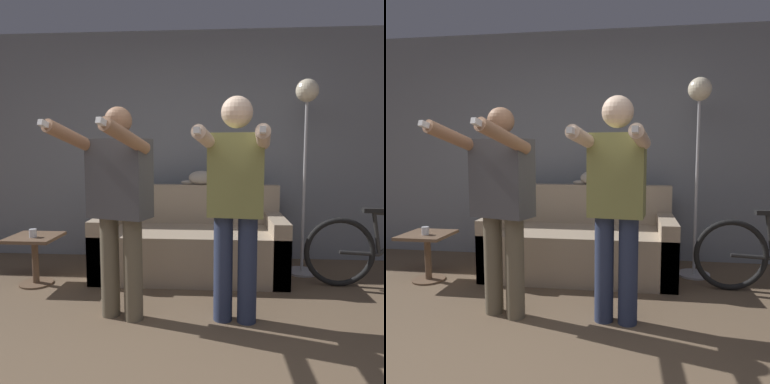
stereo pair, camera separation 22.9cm
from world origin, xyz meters
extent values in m
cube|color=gray|center=(0.00, 2.67, 1.30)|extent=(10.00, 0.05, 2.60)
cube|color=tan|center=(0.07, 2.02, 0.23)|extent=(1.86, 0.87, 0.47)
cube|color=tan|center=(0.07, 2.38, 0.68)|extent=(1.86, 0.14, 0.42)
cube|color=tan|center=(-0.78, 2.02, 0.30)|extent=(0.16, 0.87, 0.61)
cube|color=tan|center=(0.92, 2.02, 0.30)|extent=(0.16, 0.87, 0.61)
cylinder|color=#6B604C|center=(-0.47, 1.02, 0.38)|extent=(0.14, 0.14, 0.76)
cylinder|color=#6B604C|center=(-0.28, 0.96, 0.38)|extent=(0.14, 0.14, 0.76)
cube|color=#4C4C51|center=(-0.37, 0.99, 1.05)|extent=(0.49, 0.34, 0.57)
sphere|color=#9E7051|center=(-0.37, 0.99, 1.47)|extent=(0.20, 0.20, 0.20)
cylinder|color=#9E7051|center=(-0.65, 0.82, 1.34)|extent=(0.24, 0.51, 0.23)
cube|color=white|center=(-0.72, 0.60, 1.41)|extent=(0.07, 0.13, 0.07)
cylinder|color=#9E7051|center=(-0.24, 0.70, 1.34)|extent=(0.24, 0.51, 0.23)
cube|color=white|center=(-0.32, 0.47, 1.41)|extent=(0.07, 0.13, 0.07)
cylinder|color=#2D3856|center=(0.39, 1.00, 0.39)|extent=(0.14, 0.14, 0.79)
cylinder|color=#2D3856|center=(0.56, 0.98, 0.39)|extent=(0.14, 0.14, 0.79)
cube|color=#8C8E4C|center=(0.47, 0.99, 1.08)|extent=(0.42, 0.27, 0.59)
sphere|color=beige|center=(0.47, 0.99, 1.52)|extent=(0.22, 0.22, 0.22)
cylinder|color=beige|center=(0.26, 0.77, 1.34)|extent=(0.15, 0.51, 0.15)
cube|color=white|center=(0.23, 0.52, 1.36)|extent=(0.05, 0.13, 0.05)
cylinder|color=beige|center=(0.63, 0.72, 1.34)|extent=(0.15, 0.51, 0.15)
cube|color=white|center=(0.60, 0.47, 1.36)|extent=(0.05, 0.13, 0.05)
ellipsoid|color=#B7AD9E|center=(0.16, 2.38, 0.96)|extent=(0.28, 0.13, 0.15)
sphere|color=#B7AD9E|center=(0.28, 2.38, 1.02)|extent=(0.11, 0.11, 0.11)
ellipsoid|color=#B7AD9E|center=(0.01, 2.40, 0.91)|extent=(0.16, 0.04, 0.04)
cone|color=#B7AD9E|center=(0.26, 2.36, 1.06)|extent=(0.03, 0.03, 0.03)
cone|color=#B7AD9E|center=(0.26, 2.40, 1.06)|extent=(0.03, 0.03, 0.03)
cylinder|color=#B2B2B7|center=(1.21, 2.15, 0.01)|extent=(0.32, 0.32, 0.02)
cylinder|color=#B2B2B7|center=(1.21, 2.15, 0.89)|extent=(0.03, 0.03, 1.78)
sphere|color=#F4E5C1|center=(1.21, 2.15, 1.84)|extent=(0.22, 0.22, 0.22)
cylinder|color=brown|center=(-1.37, 1.63, 0.01)|extent=(0.31, 0.31, 0.02)
cylinder|color=brown|center=(-1.37, 1.63, 0.22)|extent=(0.06, 0.06, 0.43)
cube|color=brown|center=(-1.37, 1.63, 0.45)|extent=(0.44, 0.44, 0.03)
cylinder|color=silver|center=(-1.35, 1.58, 0.50)|extent=(0.07, 0.07, 0.08)
torus|color=black|center=(1.47, 1.78, 0.32)|extent=(0.65, 0.05, 0.65)
cylinder|color=#282828|center=(1.79, 1.78, 0.50)|extent=(0.10, 0.04, 0.39)
cylinder|color=#282828|center=(1.65, 1.78, 0.32)|extent=(0.36, 0.04, 0.05)
cube|color=black|center=(1.76, 1.78, 0.72)|extent=(0.20, 0.07, 0.04)
camera|label=1|loc=(0.35, -1.68, 1.25)|focal=35.00mm
camera|label=2|loc=(0.58, -1.66, 1.25)|focal=35.00mm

